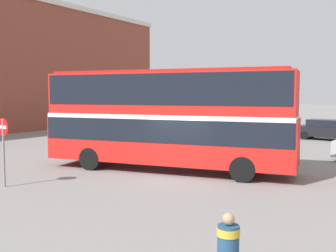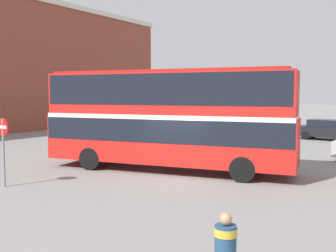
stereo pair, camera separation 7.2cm
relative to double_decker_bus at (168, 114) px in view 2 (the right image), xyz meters
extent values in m
plane|color=gray|center=(1.21, -1.03, -2.59)|extent=(240.00, 240.00, 0.00)
cube|color=red|center=(0.00, 0.00, -1.14)|extent=(11.53, 4.97, 2.02)
cube|color=red|center=(0.00, 0.00, 0.84)|extent=(11.35, 4.86, 1.96)
cube|color=black|center=(0.00, 0.00, -0.69)|extent=(11.42, 4.98, 0.99)
cube|color=black|center=(0.00, 0.00, 1.08)|extent=(11.19, 4.85, 1.33)
cube|color=silver|center=(0.00, 0.00, -0.10)|extent=(11.42, 4.97, 0.20)
cube|color=#B11A15|center=(0.00, 0.00, 1.87)|extent=(10.81, 4.58, 0.10)
cylinder|color=black|center=(3.26, 1.91, -2.08)|extent=(1.07, 0.52, 1.03)
cylinder|color=black|center=(3.76, -0.33, -2.08)|extent=(1.07, 0.52, 1.03)
cylinder|color=black|center=(-3.54, 0.38, -2.08)|extent=(1.07, 0.52, 1.03)
cylinder|color=black|center=(-3.04, -1.86, -2.08)|extent=(1.07, 0.52, 1.03)
cylinder|color=navy|center=(7.15, -8.92, -1.55)|extent=(0.44, 0.44, 0.59)
cylinder|color=gold|center=(7.15, -8.92, -1.36)|extent=(0.47, 0.47, 0.13)
sphere|color=tan|center=(7.15, -8.92, -1.14)|extent=(0.20, 0.20, 0.20)
cube|color=black|center=(3.33, 16.57, -1.96)|extent=(4.48, 2.24, 0.73)
cube|color=black|center=(3.16, 16.59, -1.32)|extent=(2.40, 1.84, 0.54)
cylinder|color=black|center=(2.08, 17.51, -2.28)|extent=(0.64, 0.29, 0.62)
cylinder|color=black|center=(1.91, 15.91, -2.28)|extent=(0.64, 0.29, 0.62)
cylinder|color=gray|center=(-3.34, -6.02, -1.31)|extent=(0.08, 0.08, 2.55)
cylinder|color=red|center=(-3.34, -6.02, -0.34)|extent=(0.67, 0.03, 0.67)
cube|color=white|center=(-3.34, -6.02, -0.34)|extent=(0.47, 0.04, 0.11)
camera|label=1|loc=(9.80, -14.65, 0.89)|focal=42.00mm
camera|label=2|loc=(9.86, -14.61, 0.89)|focal=42.00mm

